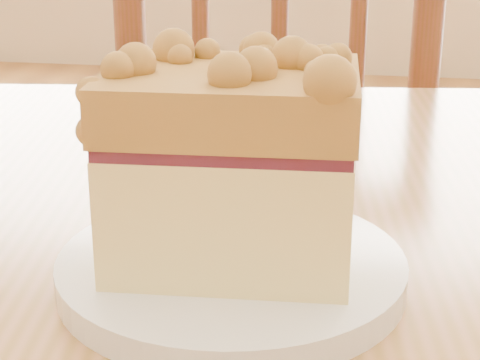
% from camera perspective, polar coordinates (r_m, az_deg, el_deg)
% --- Properties ---
extents(cafe_chair_main, '(0.52, 0.52, 0.99)m').
position_cam_1_polar(cafe_chair_main, '(1.26, 2.01, -1.42)').
color(cafe_chair_main, '#5F2C1A').
rests_on(cafe_chair_main, ground).
extents(plate, '(0.20, 0.20, 0.02)m').
position_cam_1_polar(plate, '(0.47, -0.59, -6.27)').
color(plate, white).
rests_on(plate, cafe_table_main).
extents(cake_slice, '(0.14, 0.11, 0.12)m').
position_cam_1_polar(cake_slice, '(0.44, -0.51, 1.60)').
color(cake_slice, '#FCF18E').
rests_on(cake_slice, plate).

